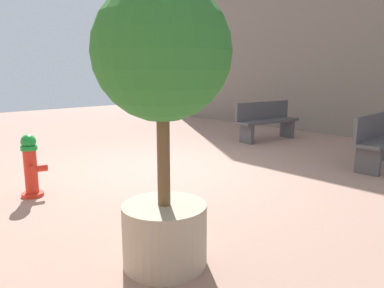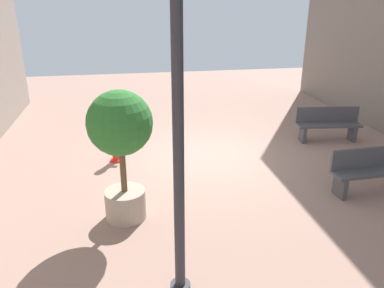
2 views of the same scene
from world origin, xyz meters
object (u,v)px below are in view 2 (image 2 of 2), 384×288
(bench_near, at_px, (328,123))
(bench_far, at_px, (368,170))
(street_lamp, at_px, (178,114))
(fire_hydrant, at_px, (115,145))
(planter_tree, at_px, (121,138))

(bench_near, height_order, bench_far, same)
(street_lamp, bearing_deg, fire_hydrant, -79.33)
(fire_hydrant, bearing_deg, street_lamp, 100.67)
(planter_tree, bearing_deg, street_lamp, 108.85)
(planter_tree, bearing_deg, fire_hydrant, -85.95)
(bench_far, bearing_deg, fire_hydrant, -26.43)
(fire_hydrant, bearing_deg, bench_near, -175.72)
(bench_near, bearing_deg, street_lamp, 46.01)
(bench_near, distance_m, planter_tree, 6.60)
(fire_hydrant, xyz_separation_m, planter_tree, (-0.19, 2.68, 1.14))
(fire_hydrant, distance_m, bench_near, 5.92)
(bench_far, distance_m, street_lamp, 5.22)
(bench_near, bearing_deg, fire_hydrant, 4.28)
(planter_tree, xyz_separation_m, street_lamp, (-0.71, 2.07, 1.01))
(bench_far, xyz_separation_m, planter_tree, (4.96, 0.12, 1.08))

